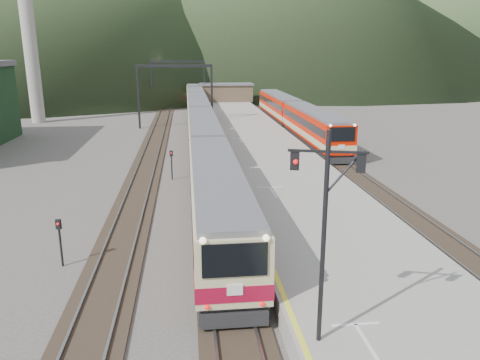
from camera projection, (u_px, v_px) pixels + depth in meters
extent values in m
cube|color=black|center=(203.00, 150.00, 46.44)|extent=(2.60, 200.00, 0.12)
cube|color=slate|center=(195.00, 150.00, 46.34)|extent=(0.10, 200.00, 0.14)
cube|color=slate|center=(210.00, 149.00, 46.49)|extent=(0.10, 200.00, 0.14)
cube|color=black|center=(152.00, 152.00, 45.90)|extent=(2.60, 200.00, 0.12)
cube|color=slate|center=(144.00, 151.00, 45.79)|extent=(0.10, 200.00, 0.14)
cube|color=slate|center=(159.00, 150.00, 45.95)|extent=(0.10, 200.00, 0.14)
cube|color=black|center=(315.00, 148.00, 47.69)|extent=(2.60, 200.00, 0.12)
cube|color=slate|center=(309.00, 147.00, 47.58)|extent=(0.10, 200.00, 0.14)
cube|color=slate|center=(322.00, 147.00, 47.74)|extent=(0.10, 200.00, 0.14)
cube|color=gray|center=(262.00, 149.00, 45.02)|extent=(8.00, 100.00, 1.00)
cube|color=black|center=(138.00, 97.00, 58.95)|extent=(0.25, 0.25, 8.00)
cube|color=black|center=(212.00, 96.00, 59.96)|extent=(0.25, 0.25, 8.00)
cube|color=black|center=(174.00, 66.00, 58.44)|extent=(9.30, 0.22, 0.35)
cube|color=black|center=(152.00, 84.00, 82.89)|extent=(0.25, 0.25, 8.00)
cube|color=black|center=(204.00, 83.00, 83.90)|extent=(0.25, 0.25, 8.00)
cube|color=black|center=(177.00, 62.00, 82.39)|extent=(9.30, 0.22, 0.35)
cylinder|color=#9E998E|center=(26.00, 8.00, 61.15)|extent=(1.80, 1.80, 30.00)
cube|color=brown|center=(226.00, 93.00, 82.83)|extent=(9.00, 4.00, 2.80)
cube|color=slate|center=(226.00, 84.00, 82.41)|extent=(9.40, 4.40, 0.30)
cone|color=#2E4522|center=(428.00, 16.00, 214.59)|extent=(160.00, 160.00, 50.00)
cube|color=tan|center=(217.00, 202.00, 24.61)|extent=(2.71, 18.23, 3.31)
cube|color=tan|center=(204.00, 139.00, 42.55)|extent=(2.71, 18.23, 3.31)
cube|color=tan|center=(198.00, 113.00, 60.49)|extent=(2.71, 18.23, 3.31)
cube|color=tan|center=(195.00, 99.00, 78.44)|extent=(2.71, 18.23, 3.31)
cube|color=red|center=(313.00, 128.00, 48.24)|extent=(2.69, 18.09, 3.28)
cube|color=red|center=(279.00, 108.00, 66.04)|extent=(2.69, 18.09, 3.28)
cylinder|color=black|center=(323.00, 241.00, 13.51)|extent=(0.14, 0.14, 6.51)
cube|color=black|center=(328.00, 152.00, 12.80)|extent=(2.13, 0.68, 0.07)
cube|color=black|center=(295.00, 161.00, 13.03)|extent=(0.29, 0.24, 0.50)
cube|color=black|center=(361.00, 163.00, 12.74)|extent=(0.29, 0.24, 0.50)
cylinder|color=black|center=(172.00, 167.00, 35.86)|extent=(0.10, 0.10, 2.00)
cube|color=black|center=(171.00, 154.00, 35.58)|extent=(0.26, 0.21, 0.45)
cylinder|color=black|center=(61.00, 246.00, 21.31)|extent=(0.10, 0.10, 2.00)
cube|color=black|center=(58.00, 224.00, 21.03)|extent=(0.25, 0.20, 0.45)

